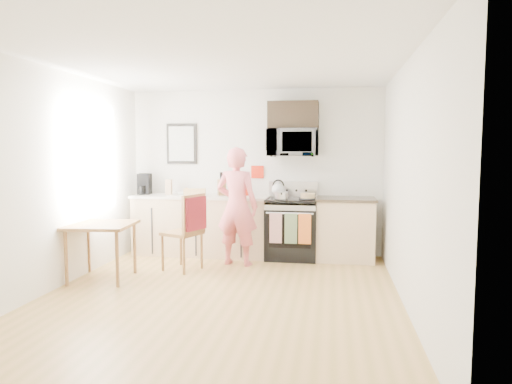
% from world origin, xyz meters
% --- Properties ---
extents(floor, '(4.60, 4.60, 0.00)m').
position_xyz_m(floor, '(0.00, 0.00, 0.00)').
color(floor, '#B08C44').
rests_on(floor, ground).
extents(back_wall, '(4.00, 0.04, 2.60)m').
position_xyz_m(back_wall, '(0.00, 2.30, 1.30)').
color(back_wall, white).
rests_on(back_wall, floor).
extents(front_wall, '(4.00, 0.04, 2.60)m').
position_xyz_m(front_wall, '(0.00, -2.30, 1.30)').
color(front_wall, white).
rests_on(front_wall, floor).
extents(left_wall, '(0.04, 4.60, 2.60)m').
position_xyz_m(left_wall, '(-2.00, 0.00, 1.30)').
color(left_wall, white).
rests_on(left_wall, floor).
extents(right_wall, '(0.04, 4.60, 2.60)m').
position_xyz_m(right_wall, '(2.00, 0.00, 1.30)').
color(right_wall, white).
rests_on(right_wall, floor).
extents(ceiling, '(4.00, 4.60, 0.04)m').
position_xyz_m(ceiling, '(0.00, 0.00, 2.60)').
color(ceiling, white).
rests_on(ceiling, back_wall).
extents(window, '(0.06, 1.40, 1.50)m').
position_xyz_m(window, '(-1.96, 0.80, 1.55)').
color(window, white).
rests_on(window, left_wall).
extents(cabinet_left, '(2.10, 0.60, 0.90)m').
position_xyz_m(cabinet_left, '(-0.80, 2.00, 0.45)').
color(cabinet_left, '#DABA8C').
rests_on(cabinet_left, floor).
extents(countertop_left, '(2.14, 0.64, 0.04)m').
position_xyz_m(countertop_left, '(-0.80, 2.00, 0.92)').
color(countertop_left, silver).
rests_on(countertop_left, cabinet_left).
extents(cabinet_right, '(0.84, 0.60, 0.90)m').
position_xyz_m(cabinet_right, '(1.43, 2.00, 0.45)').
color(cabinet_right, '#DABA8C').
rests_on(cabinet_right, floor).
extents(countertop_right, '(0.88, 0.64, 0.04)m').
position_xyz_m(countertop_right, '(1.43, 2.00, 0.92)').
color(countertop_right, black).
rests_on(countertop_right, cabinet_right).
extents(range, '(0.76, 0.70, 1.16)m').
position_xyz_m(range, '(0.63, 1.98, 0.44)').
color(range, black).
rests_on(range, floor).
extents(microwave, '(0.76, 0.51, 0.42)m').
position_xyz_m(microwave, '(0.63, 2.08, 1.76)').
color(microwave, '#B9B9BE').
rests_on(microwave, back_wall).
extents(upper_cabinet, '(0.76, 0.35, 0.40)m').
position_xyz_m(upper_cabinet, '(0.63, 2.12, 2.18)').
color(upper_cabinet, black).
rests_on(upper_cabinet, back_wall).
extents(wall_art, '(0.50, 0.04, 0.65)m').
position_xyz_m(wall_art, '(-1.20, 2.28, 1.75)').
color(wall_art, black).
rests_on(wall_art, back_wall).
extents(wall_trivet, '(0.20, 0.02, 0.20)m').
position_xyz_m(wall_trivet, '(0.05, 2.28, 1.30)').
color(wall_trivet, red).
rests_on(wall_trivet, back_wall).
extents(person, '(0.68, 0.50, 1.69)m').
position_xyz_m(person, '(-0.11, 1.45, 0.84)').
color(person, '#C03447').
rests_on(person, floor).
extents(dining_table, '(0.77, 0.77, 0.72)m').
position_xyz_m(dining_table, '(-1.65, 0.42, 0.64)').
color(dining_table, brown).
rests_on(dining_table, floor).
extents(chair, '(0.62, 0.58, 1.05)m').
position_xyz_m(chair, '(-0.66, 0.99, 0.68)').
color(chair, brown).
rests_on(chair, floor).
extents(knife_block, '(0.17, 0.19, 0.25)m').
position_xyz_m(knife_block, '(-0.48, 2.06, 1.06)').
color(knife_block, brown).
rests_on(knife_block, countertop_left).
extents(utensil_crock, '(0.11, 0.11, 0.33)m').
position_xyz_m(utensil_crock, '(-0.10, 2.12, 1.07)').
color(utensil_crock, red).
rests_on(utensil_crock, countertop_left).
extents(fruit_bowl, '(0.29, 0.29, 0.10)m').
position_xyz_m(fruit_bowl, '(-1.12, 2.09, 0.98)').
color(fruit_bowl, white).
rests_on(fruit_bowl, countertop_left).
extents(milk_carton, '(0.10, 0.10, 0.24)m').
position_xyz_m(milk_carton, '(-1.34, 2.02, 1.06)').
color(milk_carton, tan).
rests_on(milk_carton, countertop_left).
extents(coffee_maker, '(0.22, 0.29, 0.33)m').
position_xyz_m(coffee_maker, '(-1.75, 2.02, 1.10)').
color(coffee_maker, black).
rests_on(coffee_maker, countertop_left).
extents(bread_bag, '(0.35, 0.21, 0.12)m').
position_xyz_m(bread_bag, '(-0.84, 1.80, 1.00)').
color(bread_bag, tan).
rests_on(bread_bag, countertop_left).
extents(cake, '(0.26, 0.26, 0.09)m').
position_xyz_m(cake, '(0.87, 1.85, 0.97)').
color(cake, black).
rests_on(cake, range).
extents(kettle, '(0.21, 0.21, 0.26)m').
position_xyz_m(kettle, '(0.40, 2.20, 1.04)').
color(kettle, white).
rests_on(kettle, range).
extents(pot, '(0.21, 0.35, 0.10)m').
position_xyz_m(pot, '(0.49, 1.82, 0.98)').
color(pot, '#B9B9BE').
rests_on(pot, range).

